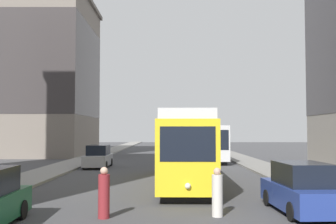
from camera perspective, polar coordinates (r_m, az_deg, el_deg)
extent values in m
cube|color=gray|center=(48.48, -10.02, -6.12)|extent=(2.92, 120.00, 0.15)
cube|color=gray|center=(48.34, 9.18, -6.13)|extent=(2.92, 120.00, 0.15)
cube|color=black|center=(23.02, 2.36, -9.68)|extent=(2.44, 12.94, 0.35)
cube|color=yellow|center=(22.88, 2.35, -5.38)|extent=(2.85, 14.07, 3.10)
cube|color=black|center=(22.85, 2.35, -3.64)|extent=(2.87, 13.51, 1.08)
cube|color=silver|center=(22.86, 2.34, -0.95)|extent=(2.64, 13.79, 0.44)
cube|color=black|center=(15.87, 2.90, -4.58)|extent=(2.21, 0.12, 1.40)
sphere|color=#F2EACC|center=(15.93, 2.92, -10.50)|extent=(0.24, 0.24, 0.24)
cube|color=black|center=(40.28, 5.77, -6.70)|extent=(2.24, 11.24, 0.35)
cube|color=silver|center=(40.19, 5.75, -4.24)|extent=(2.63, 12.22, 3.10)
cube|color=black|center=(40.18, 5.75, -3.47)|extent=(2.66, 11.73, 1.30)
cube|color=black|center=(34.14, 6.83, -3.98)|extent=(2.30, 0.09, 1.71)
cylinder|color=black|center=(31.94, -11.85, -7.42)|extent=(0.18, 0.64, 0.64)
cylinder|color=black|center=(34.73, -10.87, -7.05)|extent=(0.18, 0.64, 0.64)
cylinder|color=black|center=(31.63, -8.80, -7.49)|extent=(0.18, 0.64, 0.64)
cylinder|color=black|center=(34.44, -8.05, -7.11)|extent=(0.18, 0.64, 0.64)
cube|color=#B2B2B7|center=(33.15, -9.88, -6.78)|extent=(1.81, 4.61, 0.84)
cube|color=black|center=(33.22, -9.83, -5.36)|extent=(1.59, 2.53, 0.80)
cylinder|color=black|center=(14.58, -20.01, -12.97)|extent=(0.20, 0.65, 0.64)
cylinder|color=black|center=(17.13, 19.70, -11.42)|extent=(0.21, 0.65, 0.64)
cylinder|color=black|center=(16.58, 14.10, -11.80)|extent=(0.21, 0.65, 0.64)
cylinder|color=black|center=(14.01, 17.34, -13.44)|extent=(0.21, 0.65, 0.64)
cube|color=navy|center=(15.52, 18.63, -11.32)|extent=(1.98, 4.48, 0.84)
cube|color=black|center=(15.32, 18.73, -8.34)|extent=(1.68, 2.49, 0.80)
cylinder|color=beige|center=(14.19, 7.13, -11.77)|extent=(0.38, 0.38, 1.44)
sphere|color=tan|center=(14.09, 7.11, -8.41)|extent=(0.26, 0.26, 0.26)
cylinder|color=maroon|center=(13.99, -9.07, -11.80)|extent=(0.39, 0.39, 1.48)
sphere|color=tan|center=(13.88, -9.04, -8.30)|extent=(0.26, 0.26, 0.26)
cube|color=slate|center=(53.16, -18.98, 4.55)|extent=(14.80, 15.21, 19.15)
cube|color=#3D3838|center=(53.29, -18.97, 5.57)|extent=(14.84, 15.25, 11.49)
cube|color=#685F56|center=(55.26, -18.82, 14.71)|extent=(15.40, 15.81, 0.50)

